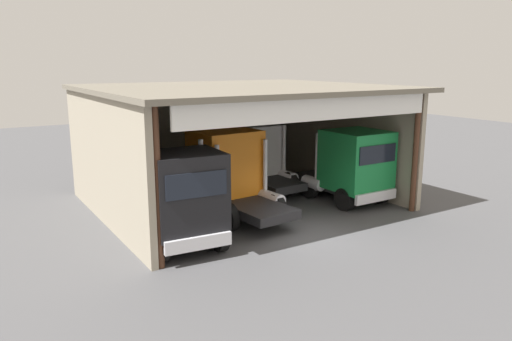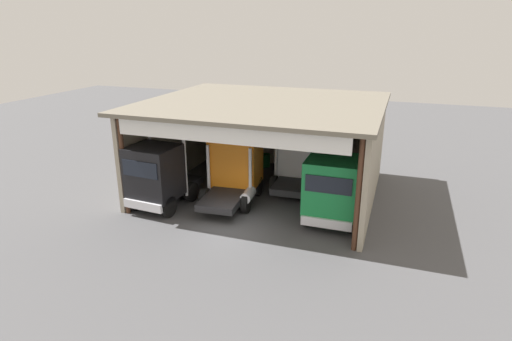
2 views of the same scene
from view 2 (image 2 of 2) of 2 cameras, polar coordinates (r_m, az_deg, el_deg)
name	(u,v)px [view 2 (image 2 of 2)]	position (r m, az deg, el deg)	size (l,w,h in m)	color
ground_plane	(230,231)	(20.23, -3.55, -8.11)	(80.00, 80.00, 0.00)	#4C4C4F
workshop_shed	(270,127)	(24.47, 1.92, 5.93)	(12.64, 11.45, 5.34)	#9E937F
truck_black_center_bay	(158,176)	(22.49, -13.16, -0.71)	(2.64, 4.69, 3.65)	black
truck_orange_center_right_bay	(235,167)	(23.17, -2.90, 0.51)	(3.00, 5.14, 3.59)	orange
truck_white_right_bay	(298,160)	(24.78, 5.72, 1.40)	(2.71, 4.46, 3.37)	white
truck_green_yard_outside	(333,188)	(20.66, 10.33, -2.39)	(2.64, 5.10, 3.37)	#197F3D
oil_drum	(266,160)	(28.92, 1.33, 1.38)	(0.58, 0.58, 0.89)	#197233
tool_cart	(245,159)	(29.00, -1.43, 1.54)	(0.90, 0.60, 1.00)	#1E59A5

